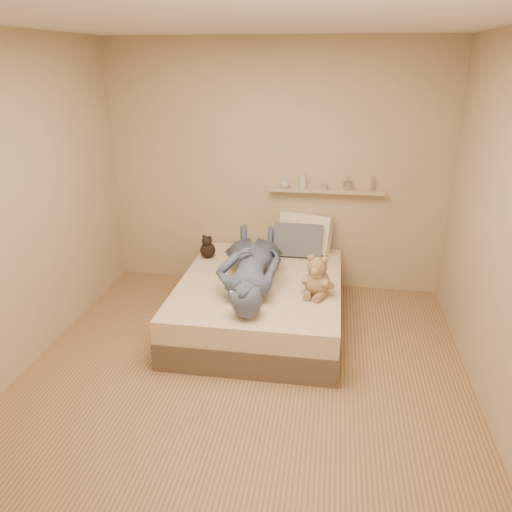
% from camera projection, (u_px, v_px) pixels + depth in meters
% --- Properties ---
extents(room, '(3.80, 3.80, 3.80)m').
position_uv_depth(room, '(242.00, 223.00, 3.51)').
color(room, '#A17A53').
rests_on(room, ground).
extents(bed, '(1.50, 1.90, 0.45)m').
position_uv_depth(bed, '(261.00, 301.00, 4.76)').
color(bed, brown).
rests_on(bed, floor).
extents(game_console, '(0.17, 0.11, 0.05)m').
position_uv_depth(game_console, '(239.00, 288.00, 4.17)').
color(game_console, '#A9AAB0').
rests_on(game_console, bed).
extents(teddy_bear, '(0.30, 0.31, 0.38)m').
position_uv_depth(teddy_bear, '(317.00, 279.00, 4.32)').
color(teddy_bear, '#8F6F4E').
rests_on(teddy_bear, bed).
extents(dark_plush, '(0.16, 0.16, 0.25)m').
position_uv_depth(dark_plush, '(208.00, 248.00, 5.16)').
color(dark_plush, black).
rests_on(dark_plush, bed).
extents(pillow_cream, '(0.60, 0.40, 0.43)m').
position_uv_depth(pillow_cream, '(305.00, 233.00, 5.31)').
color(pillow_cream, '#F3E2C0').
rests_on(pillow_cream, bed).
extents(pillow_grey, '(0.50, 0.22, 0.36)m').
position_uv_depth(pillow_grey, '(298.00, 240.00, 5.20)').
color(pillow_grey, '#57596A').
rests_on(pillow_grey, bed).
extents(person, '(0.72, 1.63, 0.38)m').
position_uv_depth(person, '(251.00, 263.00, 4.55)').
color(person, '#4A5374').
rests_on(person, bed).
extents(wall_shelf, '(1.20, 0.12, 0.03)m').
position_uv_depth(wall_shelf, '(326.00, 191.00, 5.19)').
color(wall_shelf, tan).
rests_on(wall_shelf, wall_back).
extents(shelf_bottles, '(0.97, 0.11, 0.18)m').
position_uv_depth(shelf_bottles, '(313.00, 182.00, 5.18)').
color(shelf_bottles, '#B6B9BF').
rests_on(shelf_bottles, wall_shelf).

